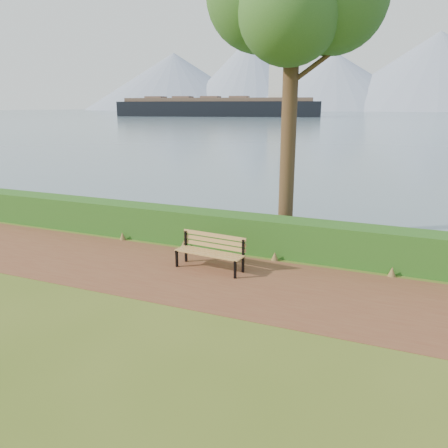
% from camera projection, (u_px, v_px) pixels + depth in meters
% --- Properties ---
extents(ground, '(140.00, 140.00, 0.00)m').
position_uv_depth(ground, '(185.00, 279.00, 10.29)').
color(ground, '#425919').
rests_on(ground, ground).
extents(path, '(40.00, 3.40, 0.01)m').
position_uv_depth(path, '(191.00, 274.00, 10.56)').
color(path, brown).
rests_on(path, ground).
extents(hedge, '(32.00, 0.85, 1.00)m').
position_uv_depth(hedge, '(227.00, 231.00, 12.48)').
color(hedge, '#1E4914').
rests_on(hedge, ground).
extents(water, '(700.00, 510.00, 0.00)m').
position_uv_depth(water, '(402.00, 113.00, 241.92)').
color(water, '#425B6B').
rests_on(water, ground).
extents(mountains, '(585.00, 190.00, 70.00)m').
position_uv_depth(mountains, '(398.00, 77.00, 368.19)').
color(mountains, gray).
rests_on(mountains, ground).
extents(bench, '(1.80, 0.67, 0.88)m').
position_uv_depth(bench, '(211.00, 249.00, 10.82)').
color(bench, black).
rests_on(bench, ground).
extents(cargo_ship, '(77.88, 25.99, 23.36)m').
position_uv_depth(cargo_ship, '(225.00, 107.00, 164.88)').
color(cargo_ship, black).
rests_on(cargo_ship, ground).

